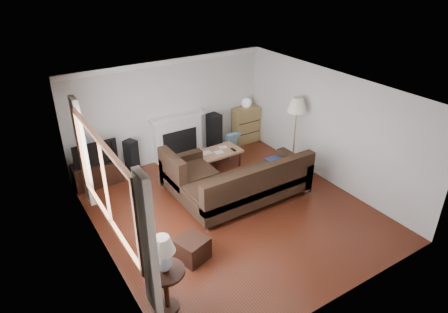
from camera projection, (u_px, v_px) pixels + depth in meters
room at (233, 156)px, 7.48m from camera, size 5.10×5.60×2.54m
window at (105, 183)px, 6.02m from camera, size 0.12×2.74×1.54m
curtain_near at (148, 245)px, 4.98m from camera, size 0.10×0.35×2.10m
curtain_far at (83, 153)px, 7.25m from camera, size 0.10×0.35×2.10m
fireplace at (178, 137)px, 9.84m from camera, size 1.40×0.26×1.15m
tv_stand at (97, 173)px, 8.87m from camera, size 1.04×0.47×0.52m
television at (94, 152)px, 8.62m from camera, size 0.94×0.12×0.54m
speaker_left at (132, 157)px, 9.24m from camera, size 0.32×0.34×0.82m
speaker_right at (214, 133)px, 10.25m from camera, size 0.32×0.37×1.00m
bookshelf at (246, 125)px, 10.73m from camera, size 0.72×0.34×0.98m
globe_lamp at (246, 103)px, 10.44m from camera, size 0.26×0.26×0.26m
sectional_sofa at (249, 182)px, 8.15m from camera, size 2.86×2.09×0.92m
coffee_table at (217, 160)px, 9.53m from camera, size 1.16×0.66×0.45m
footstool at (192, 249)px, 6.72m from camera, size 0.60×0.60×0.40m
floor_lamp at (295, 134)px, 9.25m from camera, size 0.47×0.47×1.77m
side_table at (166, 289)px, 5.71m from camera, size 0.57×0.57×0.72m
table_lamp at (163, 255)px, 5.41m from camera, size 0.35×0.35×0.57m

